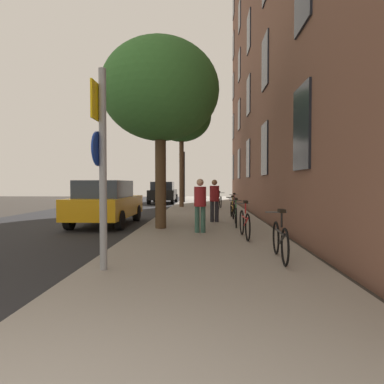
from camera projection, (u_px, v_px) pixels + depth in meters
The scene contains 18 objects.
ground_plane at pixel (135, 214), 16.26m from camera, with size 41.80×41.80×0.00m, color #332D28.
road_asphalt at pixel (94, 214), 16.35m from camera, with size 7.00×38.00×0.01m, color #232326.
sidewalk at pixel (206, 213), 16.11m from camera, with size 4.20×38.00×0.12m, color gray.
building_facade at pixel (262, 22), 15.26m from camera, with size 0.56×27.00×18.10m.
sign_post at pixel (101, 156), 5.32m from camera, with size 0.16×0.60×3.27m.
traffic_light at pixel (183, 168), 24.16m from camera, with size 0.43×0.24×3.73m.
tree_near at pixel (160, 91), 10.19m from camera, with size 3.66×3.66×5.86m.
tree_far at pixel (181, 117), 19.45m from camera, with size 3.54×3.54×6.90m.
bicycle_0 at pixel (280, 240), 6.05m from camera, with size 0.42×1.62×0.95m.
bicycle_1 at pixel (245, 223), 8.46m from camera, with size 0.42×1.68×0.97m.
bicycle_2 at pixel (236, 215), 10.86m from camera, with size 0.42×1.68×0.93m.
bicycle_3 at pixel (232, 209), 13.25m from camera, with size 0.42×1.66×0.92m.
bicycle_4 at pixel (234, 205), 15.64m from camera, with size 0.42×1.65×0.95m.
bicycle_5 at pixel (220, 202), 18.06m from camera, with size 0.45×1.68×0.98m.
pedestrian_0 at pixel (200, 202), 9.36m from camera, with size 0.48×0.48×1.54m.
pedestrian_1 at pixel (214, 198), 11.93m from camera, with size 0.47×0.47×1.55m.
car_0 at pixel (106, 202), 11.90m from camera, with size 1.89×4.08×1.62m.
car_1 at pixel (163, 192), 24.90m from camera, with size 2.04×4.50×1.62m.
Camera 1 is at (1.09, -1.09, 1.54)m, focal length 30.64 mm.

